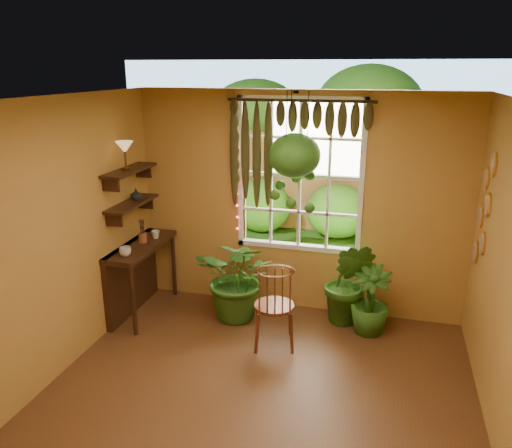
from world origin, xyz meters
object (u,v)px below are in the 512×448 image
(counter_ledge, at_px, (135,270))
(windsor_chair, at_px, (274,317))
(potted_plant_left, at_px, (239,278))
(potted_plant_mid, at_px, (349,283))
(hanging_basket, at_px, (294,162))

(counter_ledge, distance_m, windsor_chair, 1.90)
(potted_plant_left, distance_m, potted_plant_mid, 1.30)
(hanging_basket, bearing_deg, potted_plant_mid, -3.96)
(counter_ledge, distance_m, potted_plant_left, 1.31)
(counter_ledge, height_order, potted_plant_mid, potted_plant_mid)
(windsor_chair, xyz_separation_m, potted_plant_mid, (0.73, 0.71, 0.18))
(windsor_chair, height_order, hanging_basket, hanging_basket)
(windsor_chair, height_order, potted_plant_left, windsor_chair)
(counter_ledge, distance_m, potted_plant_mid, 2.61)
(potted_plant_mid, xyz_separation_m, hanging_basket, (-0.69, 0.05, 1.39))
(windsor_chair, distance_m, hanging_basket, 1.75)
(potted_plant_mid, bearing_deg, hanging_basket, 176.04)
(windsor_chair, distance_m, potted_plant_left, 0.77)
(windsor_chair, xyz_separation_m, hanging_basket, (0.04, 0.76, 1.57))
(windsor_chair, relative_size, potted_plant_left, 1.11)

